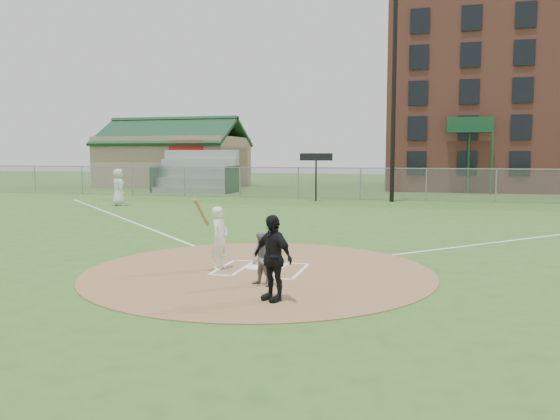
% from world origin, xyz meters
% --- Properties ---
extents(ground, '(140.00, 140.00, 0.00)m').
position_xyz_m(ground, '(0.00, 0.00, 0.00)').
color(ground, '#315B1F').
rests_on(ground, ground).
extents(dirt_circle, '(8.40, 8.40, 0.02)m').
position_xyz_m(dirt_circle, '(0.00, 0.00, 0.01)').
color(dirt_circle, olive).
rests_on(dirt_circle, ground).
extents(home_plate, '(0.57, 0.57, 0.03)m').
position_xyz_m(home_plate, '(-0.21, 0.23, 0.03)').
color(home_plate, white).
rests_on(home_plate, dirt_circle).
extents(foul_line_third, '(17.04, 17.04, 0.01)m').
position_xyz_m(foul_line_third, '(-9.00, 9.00, 0.01)').
color(foul_line_third, white).
rests_on(foul_line_third, ground).
extents(catcher, '(0.69, 0.62, 1.15)m').
position_xyz_m(catcher, '(0.52, -1.46, 0.59)').
color(catcher, slate).
rests_on(catcher, dirt_circle).
extents(umpire, '(1.04, 0.84, 1.66)m').
position_xyz_m(umpire, '(1.04, -2.53, 0.85)').
color(umpire, black).
rests_on(umpire, dirt_circle).
extents(ondeck_player, '(1.18, 1.16, 2.05)m').
position_xyz_m(ondeck_player, '(-12.64, 14.66, 1.03)').
color(ondeck_player, silver).
rests_on(ondeck_player, ground).
extents(batters_boxes, '(2.08, 1.88, 0.01)m').
position_xyz_m(batters_boxes, '(0.00, 0.15, 0.03)').
color(batters_boxes, white).
rests_on(batters_boxes, dirt_circle).
extents(batter_at_plate, '(0.61, 1.01, 1.78)m').
position_xyz_m(batter_at_plate, '(-0.98, -0.09, 0.80)').
color(batter_at_plate, white).
rests_on(batter_at_plate, dirt_circle).
extents(outfield_fence, '(56.08, 0.08, 2.03)m').
position_xyz_m(outfield_fence, '(0.00, 22.00, 1.02)').
color(outfield_fence, slate).
rests_on(outfield_fence, ground).
extents(bleachers, '(6.08, 3.20, 3.20)m').
position_xyz_m(bleachers, '(-13.00, 26.20, 1.59)').
color(bleachers, '#B7BABF').
rests_on(bleachers, ground).
extents(clubhouse, '(12.20, 8.71, 6.23)m').
position_xyz_m(clubhouse, '(-18.00, 32.99, 2.39)').
color(clubhouse, '#9E856B').
rests_on(clubhouse, ground).
extents(light_pole, '(1.20, 0.30, 12.22)m').
position_xyz_m(light_pole, '(2.00, 21.00, 6.61)').
color(light_pole, black).
rests_on(light_pole, ground).
extents(scoreboard_sign, '(2.00, 0.10, 2.93)m').
position_xyz_m(scoreboard_sign, '(-2.50, 20.20, 2.39)').
color(scoreboard_sign, black).
rests_on(scoreboard_sign, ground).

